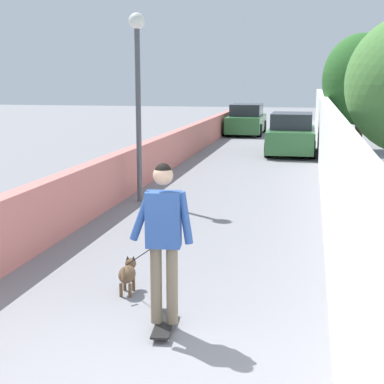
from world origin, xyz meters
TOP-DOWN VIEW (x-y plane):
  - ground_plane at (14.00, 0.00)m, footprint 80.00×80.00m
  - wall_left at (12.00, 2.42)m, footprint 48.00×0.30m
  - fence_right at (12.00, -2.42)m, footprint 48.00×0.30m
  - tree_right_mid at (19.00, -3.83)m, footprint 3.01×3.01m
  - lamp_post at (8.02, 1.87)m, footprint 0.36×0.36m
  - skateboard at (1.35, -0.43)m, footprint 0.82×0.28m
  - person_skateboarder at (1.35, -0.43)m, footprint 0.26×0.72m
  - dog at (2.36, 0.33)m, footprint 1.29×0.89m
  - car_near at (17.48, -1.27)m, footprint 4.02×1.80m
  - car_far at (24.93, 1.27)m, footprint 4.23×1.80m

SIDE VIEW (x-z plane):
  - ground_plane at x=14.00m, z-range 0.00..0.00m
  - skateboard at x=1.35m, z-range 0.03..0.11m
  - dog at x=2.36m, z-range -0.25..0.80m
  - wall_left at x=12.00m, z-range 0.00..1.10m
  - car_near at x=17.48m, z-range -0.06..1.48m
  - car_far at x=24.93m, z-range -0.05..1.49m
  - fence_right at x=12.00m, z-range 0.00..2.11m
  - person_skateboarder at x=1.35m, z-range 0.25..2.07m
  - tree_right_mid at x=19.00m, z-range 0.49..5.03m
  - lamp_post at x=8.02m, z-range 0.79..5.01m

